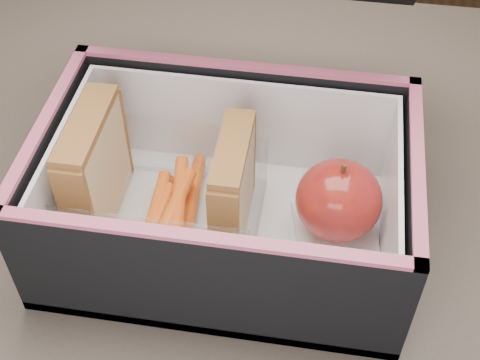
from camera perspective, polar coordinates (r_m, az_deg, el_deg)
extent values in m
cube|color=brown|center=(0.62, 0.17, -4.61)|extent=(1.20, 0.80, 0.03)
cube|color=tan|center=(0.58, -12.96, 0.88)|extent=(0.01, 0.09, 0.10)
cube|color=#CF6E7E|center=(0.58, -12.15, 0.53)|extent=(0.01, 0.09, 0.09)
cube|color=tan|center=(0.57, -11.45, 0.71)|extent=(0.01, 0.09, 0.10)
cube|color=brown|center=(0.54, -13.06, 4.65)|extent=(0.03, 0.10, 0.01)
cube|color=tan|center=(0.55, -1.36, -0.77)|extent=(0.01, 0.09, 0.09)
cube|color=#CF6E7E|center=(0.56, -0.61, -1.11)|extent=(0.01, 0.08, 0.08)
cube|color=tan|center=(0.55, 0.14, -0.94)|extent=(0.01, 0.09, 0.09)
cube|color=brown|center=(0.52, -0.65, 2.72)|extent=(0.02, 0.09, 0.01)
cylinder|color=orange|center=(0.57, -7.22, -4.97)|extent=(0.03, 0.10, 0.01)
cylinder|color=orange|center=(0.57, -7.37, -4.05)|extent=(0.02, 0.10, 0.01)
cylinder|color=orange|center=(0.56, -5.83, -2.72)|extent=(0.02, 0.10, 0.01)
cylinder|color=orange|center=(0.60, -4.05, -1.27)|extent=(0.02, 0.10, 0.01)
cylinder|color=orange|center=(0.58, -7.31, -2.96)|extent=(0.02, 0.10, 0.01)
cylinder|color=orange|center=(0.57, -5.25, -1.66)|extent=(0.03, 0.10, 0.01)
cylinder|color=orange|center=(0.59, -7.00, -3.17)|extent=(0.02, 0.10, 0.01)
cube|color=white|center=(0.59, 8.08, -4.22)|extent=(0.08, 0.08, 0.01)
ellipsoid|color=maroon|center=(0.56, 8.41, -1.69)|extent=(0.08, 0.08, 0.07)
cylinder|color=#4C2D1B|center=(0.54, 8.84, 0.97)|extent=(0.01, 0.01, 0.01)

